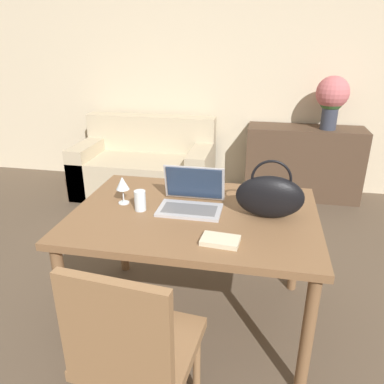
{
  "coord_description": "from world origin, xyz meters",
  "views": [
    {
      "loc": [
        0.23,
        -1.19,
        1.64
      ],
      "look_at": [
        -0.13,
        0.66,
        0.86
      ],
      "focal_mm": 35.0,
      "sensor_mm": 36.0,
      "label": 1
    }
  ],
  "objects_px": {
    "chair": "(133,348)",
    "drinking_glass": "(140,201)",
    "laptop": "(192,197)",
    "wine_glass": "(122,184)",
    "flower_vase": "(332,97)",
    "handbag": "(270,196)",
    "couch": "(146,168)"
  },
  "relations": [
    {
      "from": "chair",
      "to": "handbag",
      "type": "relative_size",
      "value": 2.56
    },
    {
      "from": "flower_vase",
      "to": "wine_glass",
      "type": "bearing_deg",
      "value": -124.23
    },
    {
      "from": "chair",
      "to": "wine_glass",
      "type": "bearing_deg",
      "value": 117.76
    },
    {
      "from": "wine_glass",
      "to": "flower_vase",
      "type": "height_order",
      "value": "flower_vase"
    },
    {
      "from": "drinking_glass",
      "to": "handbag",
      "type": "height_order",
      "value": "handbag"
    },
    {
      "from": "handbag",
      "to": "wine_glass",
      "type": "bearing_deg",
      "value": 178.4
    },
    {
      "from": "laptop",
      "to": "drinking_glass",
      "type": "xyz_separation_m",
      "value": [
        -0.28,
        -0.1,
        -0.0
      ]
    },
    {
      "from": "handbag",
      "to": "couch",
      "type": "bearing_deg",
      "value": 124.73
    },
    {
      "from": "wine_glass",
      "to": "handbag",
      "type": "relative_size",
      "value": 0.46
    },
    {
      "from": "chair",
      "to": "laptop",
      "type": "xyz_separation_m",
      "value": [
        0.06,
        0.87,
        0.28
      ]
    },
    {
      "from": "couch",
      "to": "flower_vase",
      "type": "bearing_deg",
      "value": 5.57
    },
    {
      "from": "wine_glass",
      "to": "laptop",
      "type": "bearing_deg",
      "value": 4.12
    },
    {
      "from": "handbag",
      "to": "chair",
      "type": "bearing_deg",
      "value": -121.08
    },
    {
      "from": "chair",
      "to": "laptop",
      "type": "height_order",
      "value": "laptop"
    },
    {
      "from": "laptop",
      "to": "couch",
      "type": "bearing_deg",
      "value": 115.65
    },
    {
      "from": "laptop",
      "to": "wine_glass",
      "type": "bearing_deg",
      "value": -175.88
    },
    {
      "from": "handbag",
      "to": "drinking_glass",
      "type": "bearing_deg",
      "value": -176.25
    },
    {
      "from": "chair",
      "to": "drinking_glass",
      "type": "bearing_deg",
      "value": 111.27
    },
    {
      "from": "chair",
      "to": "handbag",
      "type": "bearing_deg",
      "value": 64.61
    },
    {
      "from": "couch",
      "to": "drinking_glass",
      "type": "xyz_separation_m",
      "value": [
        0.61,
        -1.95,
        0.51
      ]
    },
    {
      "from": "couch",
      "to": "laptop",
      "type": "height_order",
      "value": "laptop"
    },
    {
      "from": "chair",
      "to": "laptop",
      "type": "bearing_deg",
      "value": 91.69
    },
    {
      "from": "drinking_glass",
      "to": "handbag",
      "type": "distance_m",
      "value": 0.71
    },
    {
      "from": "wine_glass",
      "to": "handbag",
      "type": "height_order",
      "value": "handbag"
    },
    {
      "from": "wine_glass",
      "to": "flower_vase",
      "type": "bearing_deg",
      "value": 55.77
    },
    {
      "from": "couch",
      "to": "flower_vase",
      "type": "distance_m",
      "value": 2.06
    },
    {
      "from": "laptop",
      "to": "wine_glass",
      "type": "xyz_separation_m",
      "value": [
        -0.4,
        -0.03,
        0.06
      ]
    },
    {
      "from": "couch",
      "to": "handbag",
      "type": "distance_m",
      "value": 2.39
    },
    {
      "from": "flower_vase",
      "to": "handbag",
      "type": "bearing_deg",
      "value": -105.35
    },
    {
      "from": "wine_glass",
      "to": "handbag",
      "type": "distance_m",
      "value": 0.83
    },
    {
      "from": "flower_vase",
      "to": "chair",
      "type": "bearing_deg",
      "value": -110.14
    },
    {
      "from": "wine_glass",
      "to": "flower_vase",
      "type": "distance_m",
      "value": 2.51
    }
  ]
}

